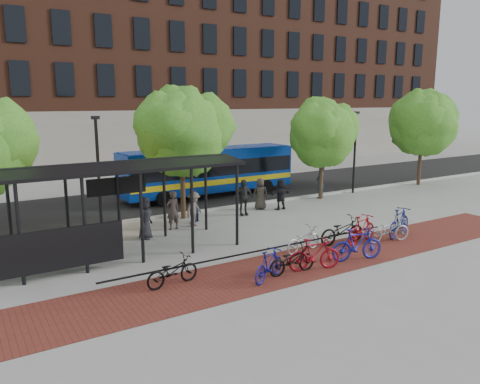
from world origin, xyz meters
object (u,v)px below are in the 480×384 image
bike_6 (303,239)px  pedestrian_1 (173,210)px  bike_0 (172,271)px  pedestrian_2 (192,206)px  bike_11 (399,222)px  pedestrian_3 (194,209)px  tree_c (323,131)px  bike_4 (292,260)px  pedestrian_4 (243,197)px  bike_10 (389,230)px  pedestrian_5 (281,194)px  tree_d (423,120)px  bike_8 (342,231)px  bike_9 (362,229)px  bike_3 (269,265)px  bus (209,169)px  bike_7 (357,244)px  tree_b (183,128)px  lamp_post_left (98,169)px  pedestrian_6 (260,194)px  bike_5 (314,254)px  pedestrian_7 (320,182)px  lamp_post_right (355,150)px  bus_shelter (97,179)px  pedestrian_0 (145,218)px

bike_6 → pedestrian_1: 6.40m
bike_0 → pedestrian_2: (3.99, 6.70, 0.32)m
bike_11 → pedestrian_3: size_ratio=1.28×
tree_c → bike_4: (-9.19, -8.94, -3.57)m
pedestrian_4 → bike_6: bearing=-89.9°
bike_10 → pedestrian_4: pedestrian_4 is taller
bike_4 → pedestrian_5: 9.57m
tree_d → bike_8: bearing=-152.9°
tree_c → bike_0: bearing=-149.3°
bike_6 → bike_9: size_ratio=0.95×
bike_11 → bike_3: bearing=79.6°
bus → bike_6: (-1.94, -11.44, -1.20)m
bike_7 → bike_10: 2.96m
tree_d → pedestrian_5: bearing=-175.3°
tree_b → tree_c: 9.00m
pedestrian_3 → bike_8: bearing=-82.7°
pedestrian_4 → lamp_post_left: bearing=179.5°
pedestrian_4 → bike_8: bearing=-71.7°
pedestrian_6 → pedestrian_4: bearing=48.3°
bike_7 → bike_8: bearing=-13.7°
pedestrian_4 → pedestrian_6: (1.51, 0.67, -0.08)m
bike_6 → pedestrian_3: bearing=8.4°
pedestrian_5 → tree_c: bearing=-165.0°
bike_3 → pedestrian_1: 7.35m
bike_4 → bike_5: bearing=-98.1°
bike_3 → pedestrian_7: 13.67m
lamp_post_right → pedestrian_1: lamp_post_right is taller
bus → bike_4: (-3.78, -13.08, -1.21)m
bike_9 → bike_11: 2.09m
bike_10 → bus_shelter: bearing=79.8°
lamp_post_left → pedestrian_5: 9.57m
pedestrian_2 → lamp_post_right: bearing=145.8°
bike_6 → bike_10: bike_10 is taller
bike_5 → bike_9: (3.74, 1.41, 0.02)m
bike_5 → pedestrian_6: pedestrian_6 is taller
pedestrian_5 → pedestrian_6: size_ratio=0.98×
tree_d → bike_7: size_ratio=3.22×
lamp_post_left → bike_11: (10.58, -8.12, -2.12)m
tree_b → pedestrian_2: size_ratio=4.02×
pedestrian_7 → bike_7: bearing=37.6°
pedestrian_0 → pedestrian_1: pedestrian_0 is taller
tree_d → pedestrian_6: size_ratio=3.86×
pedestrian_0 → pedestrian_1: size_ratio=1.02×
lamp_post_right → bike_7: (-9.25, -9.39, -2.14)m
lamp_post_left → bike_3: bearing=-72.6°
bike_0 → tree_b: bearing=-34.8°
bike_9 → bike_8: bearing=53.9°
tree_b → bike_8: tree_b is taller
bike_4 → pedestrian_1: 7.38m
pedestrian_1 → tree_b: bearing=-136.3°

